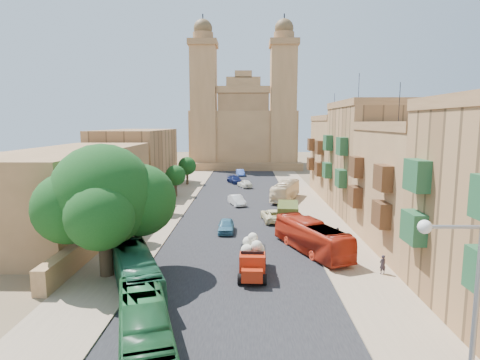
{
  "coord_description": "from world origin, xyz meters",
  "views": [
    {
      "loc": [
        0.86,
        -24.21,
        11.21
      ],
      "look_at": [
        0.0,
        26.0,
        4.0
      ],
      "focal_mm": 30.0,
      "sensor_mm": 36.0,
      "label": 1
    }
  ],
  "objects_px": {
    "ficus_tree": "(104,199)",
    "street_tree_c": "(175,176)",
    "streetlamp": "(461,312)",
    "car_white_b": "(245,184)",
    "car_blue_a": "(226,226)",
    "pedestrian_a": "(383,264)",
    "car_cream": "(272,215)",
    "car_white_a": "(237,200)",
    "olive_pickup": "(288,214)",
    "bus_cream_east": "(285,191)",
    "bus_red_east": "(312,237)",
    "car_dkblue": "(235,180)",
    "street_tree_b": "(158,189)",
    "bus_green_south": "(144,332)",
    "car_blue_b": "(240,173)",
    "street_tree_a": "(130,212)",
    "red_truck": "(253,257)",
    "street_tree_d": "(187,166)",
    "pedestrian_c": "(337,236)",
    "bus_green_north": "(136,273)"
  },
  "relations": [
    {
      "from": "street_tree_a",
      "to": "bus_cream_east",
      "type": "bearing_deg",
      "value": 52.42
    },
    {
      "from": "car_white_a",
      "to": "car_dkblue",
      "type": "height_order",
      "value": "car_white_a"
    },
    {
      "from": "bus_red_east",
      "to": "street_tree_c",
      "type": "bearing_deg",
      "value": -79.95
    },
    {
      "from": "street_tree_a",
      "to": "bus_green_north",
      "type": "height_order",
      "value": "street_tree_a"
    },
    {
      "from": "olive_pickup",
      "to": "bus_cream_east",
      "type": "distance_m",
      "value": 13.48
    },
    {
      "from": "streetlamp",
      "to": "car_white_b",
      "type": "xyz_separation_m",
      "value": [
        -7.22,
        56.71,
        -4.51
      ]
    },
    {
      "from": "car_white_a",
      "to": "car_white_b",
      "type": "bearing_deg",
      "value": 67.21
    },
    {
      "from": "street_tree_b",
      "to": "bus_red_east",
      "type": "bearing_deg",
      "value": -41.1
    },
    {
      "from": "ficus_tree",
      "to": "street_tree_c",
      "type": "relative_size",
      "value": 2.03
    },
    {
      "from": "streetlamp",
      "to": "car_white_a",
      "type": "xyz_separation_m",
      "value": [
        -8.22,
        41.6,
        -4.52
      ]
    },
    {
      "from": "car_blue_a",
      "to": "pedestrian_a",
      "type": "bearing_deg",
      "value": -43.38
    },
    {
      "from": "ficus_tree",
      "to": "street_tree_b",
      "type": "height_order",
      "value": "ficus_tree"
    },
    {
      "from": "car_blue_b",
      "to": "red_truck",
      "type": "bearing_deg",
      "value": -96.19
    },
    {
      "from": "street_tree_b",
      "to": "red_truck",
      "type": "relative_size",
      "value": 0.9
    },
    {
      "from": "street_tree_b",
      "to": "bus_green_south",
      "type": "xyz_separation_m",
      "value": [
        6.0,
        -30.48,
        -1.75
      ]
    },
    {
      "from": "ficus_tree",
      "to": "car_blue_b",
      "type": "xyz_separation_m",
      "value": [
        8.91,
        56.09,
        -5.08
      ]
    },
    {
      "from": "street_tree_d",
      "to": "bus_red_east",
      "type": "bearing_deg",
      "value": -66.74
    },
    {
      "from": "car_white_b",
      "to": "ficus_tree",
      "type": "bearing_deg",
      "value": 54.87
    },
    {
      "from": "streetlamp",
      "to": "bus_cream_east",
      "type": "height_order",
      "value": "streetlamp"
    },
    {
      "from": "ficus_tree",
      "to": "car_blue_b",
      "type": "distance_m",
      "value": 57.03
    },
    {
      "from": "car_white_a",
      "to": "car_white_b",
      "type": "xyz_separation_m",
      "value": [
        1.0,
        15.12,
        0.01
      ]
    },
    {
      "from": "red_truck",
      "to": "olive_pickup",
      "type": "xyz_separation_m",
      "value": [
        4.2,
        15.66,
        -0.26
      ]
    },
    {
      "from": "street_tree_c",
      "to": "olive_pickup",
      "type": "distance_m",
      "value": 22.38
    },
    {
      "from": "car_cream",
      "to": "car_white_b",
      "type": "xyz_separation_m",
      "value": [
        -3.32,
        24.0,
        0.01
      ]
    },
    {
      "from": "bus_red_east",
      "to": "pedestrian_c",
      "type": "relative_size",
      "value": 5.96
    },
    {
      "from": "bus_cream_east",
      "to": "bus_red_east",
      "type": "bearing_deg",
      "value": 107.88
    },
    {
      "from": "street_tree_a",
      "to": "pedestrian_a",
      "type": "bearing_deg",
      "value": -19.41
    },
    {
      "from": "car_blue_b",
      "to": "pedestrian_c",
      "type": "relative_size",
      "value": 2.51
    },
    {
      "from": "olive_pickup",
      "to": "car_blue_a",
      "type": "xyz_separation_m",
      "value": [
        -6.77,
        -4.11,
        -0.36
      ]
    },
    {
      "from": "ficus_tree",
      "to": "car_white_a",
      "type": "relative_size",
      "value": 2.34
    },
    {
      "from": "red_truck",
      "to": "bus_green_north",
      "type": "distance_m",
      "value": 8.45
    },
    {
      "from": "olive_pickup",
      "to": "car_cream",
      "type": "height_order",
      "value": "olive_pickup"
    },
    {
      "from": "olive_pickup",
      "to": "car_white_a",
      "type": "height_order",
      "value": "olive_pickup"
    },
    {
      "from": "car_white_a",
      "to": "car_white_b",
      "type": "relative_size",
      "value": 1.02
    },
    {
      "from": "bus_red_east",
      "to": "car_white_b",
      "type": "bearing_deg",
      "value": -102.27
    },
    {
      "from": "olive_pickup",
      "to": "car_blue_b",
      "type": "bearing_deg",
      "value": 98.51
    },
    {
      "from": "streetlamp",
      "to": "car_blue_a",
      "type": "height_order",
      "value": "streetlamp"
    },
    {
      "from": "bus_red_east",
      "to": "pedestrian_a",
      "type": "xyz_separation_m",
      "value": [
        4.5,
        -5.0,
        -0.63
      ]
    },
    {
      "from": "pedestrian_c",
      "to": "olive_pickup",
      "type": "bearing_deg",
      "value": -162.62
    },
    {
      "from": "car_blue_b",
      "to": "street_tree_c",
      "type": "bearing_deg",
      "value": -119.56
    },
    {
      "from": "street_tree_a",
      "to": "car_blue_a",
      "type": "relative_size",
      "value": 1.1
    },
    {
      "from": "bus_cream_east",
      "to": "car_white_b",
      "type": "relative_size",
      "value": 2.4
    },
    {
      "from": "street_tree_c",
      "to": "pedestrian_c",
      "type": "distance_m",
      "value": 31.04
    },
    {
      "from": "olive_pickup",
      "to": "car_blue_a",
      "type": "bearing_deg",
      "value": -148.75
    },
    {
      "from": "street_tree_d",
      "to": "red_truck",
      "type": "xyz_separation_m",
      "value": [
        11.3,
        -43.66,
        -2.06
      ]
    },
    {
      "from": "street_tree_a",
      "to": "red_truck",
      "type": "xyz_separation_m",
      "value": [
        11.3,
        -7.66,
        -1.63
      ]
    },
    {
      "from": "car_blue_a",
      "to": "ficus_tree",
      "type": "bearing_deg",
      "value": -125.18
    },
    {
      "from": "bus_cream_east",
      "to": "car_white_a",
      "type": "height_order",
      "value": "bus_cream_east"
    },
    {
      "from": "car_dkblue",
      "to": "car_white_b",
      "type": "xyz_separation_m",
      "value": [
        1.91,
        -5.04,
        0.02
      ]
    },
    {
      "from": "car_cream",
      "to": "car_white_a",
      "type": "bearing_deg",
      "value": -70.66
    }
  ]
}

